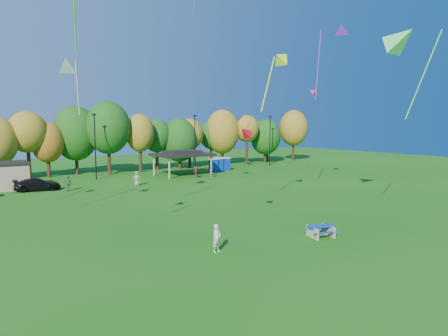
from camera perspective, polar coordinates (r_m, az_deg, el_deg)
ground at (r=22.71m, az=9.34°, el=-13.89°), size 160.00×160.00×0.00m
tree_line at (r=62.26m, az=-22.14°, el=4.21°), size 93.57×10.55×11.15m
lamp_posts at (r=57.77m, az=-17.93°, el=3.22°), size 64.50×0.25×9.09m
pavilion at (r=59.83m, az=-5.96°, el=2.00°), size 8.20×6.20×3.77m
porta_potties at (r=65.26m, az=-0.66°, el=0.53°), size 3.75×1.49×2.18m
picnic_table at (r=28.79m, az=13.62°, el=-8.62°), size 2.16×1.94×0.79m
kite_flyer at (r=24.72m, az=-1.03°, el=-9.98°), size 0.70×0.53×1.74m
car_d at (r=51.23m, az=-25.11°, el=-2.15°), size 5.32×2.95×1.46m
far_person_2 at (r=51.20m, az=-12.36°, el=-1.48°), size 1.04×1.04×1.83m
far_person_3 at (r=49.70m, az=-21.38°, el=-2.04°), size 0.91×1.11×1.77m
far_person_4 at (r=57.59m, az=-1.84°, el=-0.57°), size 0.65×0.49×1.60m
far_person_5 at (r=57.43m, az=-4.02°, el=-0.56°), size 1.04×1.65×1.70m
kite_0 at (r=24.12m, az=-21.52°, el=13.60°), size 1.45×2.22×3.47m
kite_1 at (r=35.63m, az=8.44°, el=15.22°), size 3.44×1.77×5.58m
kite_3 at (r=55.42m, az=12.52°, el=10.62°), size 1.16×1.38×1.21m
kite_4 at (r=28.89m, az=3.07°, el=5.14°), size 1.35×1.04×1.32m
kite_6 at (r=36.57m, az=23.97°, el=16.47°), size 2.75×5.06×8.10m
kite_7 at (r=45.49m, az=16.45°, el=18.43°), size 4.48×3.38×8.42m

